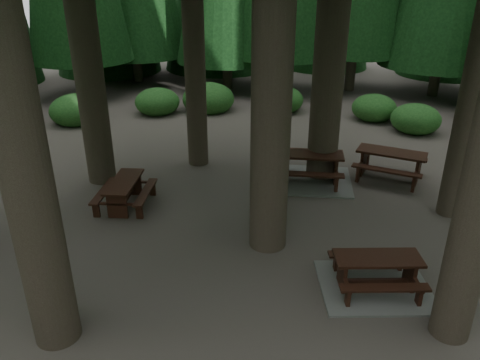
# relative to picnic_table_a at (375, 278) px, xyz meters

# --- Properties ---
(ground) EXTENTS (80.00, 80.00, 0.00)m
(ground) POSITION_rel_picnic_table_a_xyz_m (-2.95, 1.31, -0.24)
(ground) COLOR #4C433E
(ground) RESTS_ON ground
(picnic_table_a) EXTENTS (2.28, 1.93, 0.73)m
(picnic_table_a) POSITION_rel_picnic_table_a_xyz_m (0.00, 0.00, 0.00)
(picnic_table_a) COLOR gray
(picnic_table_a) RESTS_ON ground
(picnic_table_b) EXTENTS (1.38, 1.70, 0.73)m
(picnic_table_b) POSITION_rel_picnic_table_a_xyz_m (-5.96, 3.18, 0.24)
(picnic_table_b) COLOR black
(picnic_table_b) RESTS_ON ground
(picnic_table_c) EXTENTS (2.76, 2.33, 0.89)m
(picnic_table_c) POSITION_rel_picnic_table_a_xyz_m (-1.01, 5.07, 0.08)
(picnic_table_c) COLOR gray
(picnic_table_c) RESTS_ON ground
(picnic_table_d) EXTENTS (2.43, 2.23, 0.86)m
(picnic_table_d) POSITION_rel_picnic_table_a_xyz_m (1.50, 5.46, 0.33)
(picnic_table_d) COLOR black
(picnic_table_d) RESTS_ON ground
(shrub_ring) EXTENTS (23.86, 24.64, 1.49)m
(shrub_ring) POSITION_rel_picnic_table_a_xyz_m (-2.24, 2.06, 0.16)
(shrub_ring) COLOR #1F581E
(shrub_ring) RESTS_ON ground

